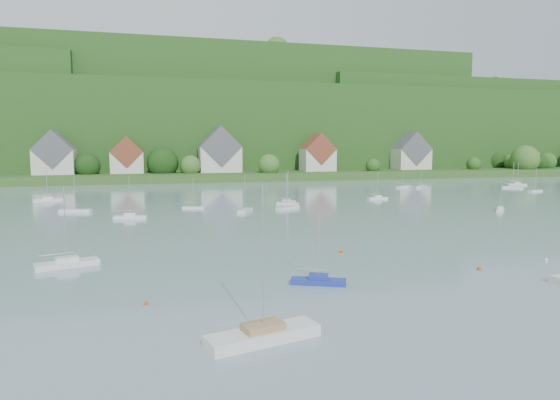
# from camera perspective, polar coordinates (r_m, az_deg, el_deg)

# --- Properties ---
(far_shore_strip) EXTENTS (600.00, 60.00, 3.00)m
(far_shore_strip) POSITION_cam_1_polar(r_m,az_deg,el_deg) (206.15, -8.84, 2.98)
(far_shore_strip) COLOR #2A4C1C
(far_shore_strip) RESTS_ON ground
(forested_ridge) EXTENTS (620.00, 181.22, 69.89)m
(forested_ridge) POSITION_cam_1_polar(r_m,az_deg,el_deg) (274.34, -10.31, 8.22)
(forested_ridge) COLOR #1D3F14
(forested_ridge) RESTS_ON ground
(village_building_0) EXTENTS (14.00, 10.40, 16.00)m
(village_building_0) POSITION_cam_1_polar(r_m,az_deg,el_deg) (194.82, -24.84, 4.65)
(village_building_0) COLOR beige
(village_building_0) RESTS_ON far_shore_strip
(village_building_1) EXTENTS (12.00, 9.36, 14.00)m
(village_building_1) POSITION_cam_1_polar(r_m,az_deg,el_deg) (194.03, -17.42, 4.71)
(village_building_1) COLOR beige
(village_building_1) RESTS_ON far_shore_strip
(village_building_2) EXTENTS (16.00, 11.44, 18.00)m
(village_building_2) POSITION_cam_1_polar(r_m,az_deg,el_deg) (194.52, -7.05, 5.40)
(village_building_2) COLOR beige
(village_building_2) RESTS_ON far_shore_strip
(village_building_3) EXTENTS (13.00, 10.40, 15.50)m
(village_building_3) POSITION_cam_1_polar(r_m,az_deg,el_deg) (201.85, 4.41, 5.22)
(village_building_3) COLOR beige
(village_building_3) RESTS_ON far_shore_strip
(village_building_4) EXTENTS (15.00, 10.40, 16.50)m
(village_building_4) POSITION_cam_1_polar(r_m,az_deg,el_deg) (224.13, 15.05, 5.17)
(village_building_4) COLOR beige
(village_building_4) RESTS_ON far_shore_strip
(near_sailboat_1) EXTENTS (5.37, 3.40, 7.04)m
(near_sailboat_1) POSITION_cam_1_polar(r_m,az_deg,el_deg) (47.17, 4.51, -9.31)
(near_sailboat_1) COLOR #20309D
(near_sailboat_1) RESTS_ON ground
(near_sailboat_2) EXTENTS (8.18, 4.12, 10.63)m
(near_sailboat_2) POSITION_cam_1_polar(r_m,az_deg,el_deg) (34.02, -1.98, -15.37)
(near_sailboat_2) COLOR silver
(near_sailboat_2) RESTS_ON ground
(near_sailboat_6) EXTENTS (6.77, 3.86, 8.82)m
(near_sailboat_6) POSITION_cam_1_polar(r_m,az_deg,el_deg) (58.30, -23.61, -6.75)
(near_sailboat_6) COLOR silver
(near_sailboat_6) RESTS_ON ground
(mooring_buoy_2) EXTENTS (0.44, 0.44, 0.44)m
(mooring_buoy_2) POSITION_cam_1_polar(r_m,az_deg,el_deg) (56.61, 22.24, -7.54)
(mooring_buoy_2) COLOR #D44B0D
(mooring_buoy_2) RESTS_ON ground
(mooring_buoy_3) EXTENTS (0.49, 0.49, 0.49)m
(mooring_buoy_3) POSITION_cam_1_polar(r_m,az_deg,el_deg) (61.20, 7.18, -6.10)
(mooring_buoy_3) COLOR #D44B0D
(mooring_buoy_3) RESTS_ON ground
(mooring_buoy_4) EXTENTS (0.41, 0.41, 0.41)m
(mooring_buoy_4) POSITION_cam_1_polar(r_m,az_deg,el_deg) (64.14, 28.65, -6.26)
(mooring_buoy_4) COLOR white
(mooring_buoy_4) RESTS_ON ground
(mooring_buoy_5) EXTENTS (0.38, 0.38, 0.38)m
(mooring_buoy_5) POSITION_cam_1_polar(r_m,az_deg,el_deg) (42.87, -15.38, -11.70)
(mooring_buoy_5) COLOR #D44B0D
(mooring_buoy_5) RESTS_ON ground
(far_sailboat_cluster) EXTENTS (206.43, 66.04, 8.71)m
(far_sailboat_cluster) POSITION_cam_1_polar(r_m,az_deg,el_deg) (122.29, -1.46, 0.31)
(far_sailboat_cluster) COLOR silver
(far_sailboat_cluster) RESTS_ON ground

